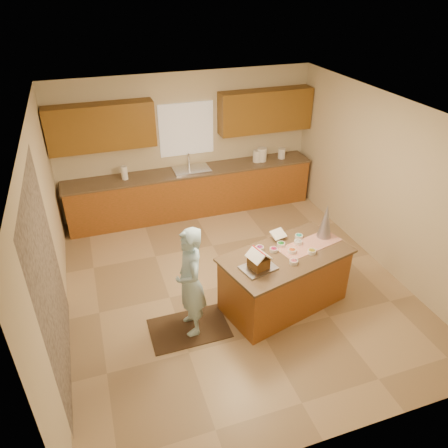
{
  "coord_description": "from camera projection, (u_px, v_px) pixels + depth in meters",
  "views": [
    {
      "loc": [
        -1.84,
        -4.94,
        4.24
      ],
      "look_at": [
        -0.1,
        0.2,
        1.0
      ],
      "focal_mm": 34.15,
      "sensor_mm": 36.0,
      "label": 1
    }
  ],
  "objects": [
    {
      "name": "sink",
      "position": [
        192.0,
        172.0,
        8.23
      ],
      "size": [
        0.7,
        0.45,
        0.12
      ],
      "primitive_type": "cube",
      "color": "silver",
      "rests_on": "back_counter_top"
    },
    {
      "name": "canister_a",
      "position": [
        257.0,
        156.0,
        8.53
      ],
      "size": [
        0.17,
        0.17,
        0.23
      ],
      "primitive_type": "cylinder",
      "color": "white",
      "rests_on": "back_counter_top"
    },
    {
      "name": "back_counter_top",
      "position": [
        192.0,
        171.0,
        8.23
      ],
      "size": [
        4.85,
        0.63,
        0.04
      ],
      "primitive_type": "cube",
      "color": "brown",
      "rests_on": "back_counter_base"
    },
    {
      "name": "cookbook",
      "position": [
        278.0,
        234.0,
        6.14
      ],
      "size": [
        0.25,
        0.21,
        0.09
      ],
      "primitive_type": "cube",
      "rotation": [
        -1.13,
        0.0,
        0.25
      ],
      "color": "white",
      "rests_on": "island_top"
    },
    {
      "name": "wall_front",
      "position": [
        342.0,
        350.0,
        3.77
      ],
      "size": [
        5.5,
        5.5,
        0.0
      ],
      "primitive_type": "plane",
      "color": "beige",
      "rests_on": "floor"
    },
    {
      "name": "floor",
      "position": [
        234.0,
        284.0,
        6.69
      ],
      "size": [
        5.5,
        5.5,
        0.0
      ],
      "primitive_type": "plane",
      "color": "tan",
      "rests_on": "ground"
    },
    {
      "name": "canister_c",
      "position": [
        282.0,
        153.0,
        8.69
      ],
      "size": [
        0.15,
        0.15,
        0.21
      ],
      "primitive_type": "cylinder",
      "color": "white",
      "rests_on": "back_counter_top"
    },
    {
      "name": "back_counter_base",
      "position": [
        192.0,
        192.0,
        8.46
      ],
      "size": [
        4.8,
        0.6,
        0.88
      ],
      "primitive_type": "cube",
      "color": "#9F4A21",
      "rests_on": "floor"
    },
    {
      "name": "island_base",
      "position": [
        284.0,
        281.0,
        6.09
      ],
      "size": [
        1.89,
        1.27,
        0.84
      ],
      "primitive_type": "cube",
      "rotation": [
        0.0,
        0.0,
        0.25
      ],
      "color": "#9F4A21",
      "rests_on": "floor"
    },
    {
      "name": "wall_right",
      "position": [
        384.0,
        184.0,
        6.69
      ],
      "size": [
        5.5,
        5.5,
        0.0
      ],
      "primitive_type": "plane",
      "color": "beige",
      "rests_on": "floor"
    },
    {
      "name": "upper_cabinet_left",
      "position": [
        101.0,
        127.0,
        7.38
      ],
      "size": [
        1.85,
        0.35,
        0.8
      ],
      "primitive_type": "cube",
      "color": "brown",
      "rests_on": "wall_back"
    },
    {
      "name": "island_top",
      "position": [
        287.0,
        255.0,
        5.86
      ],
      "size": [
        1.98,
        1.36,
        0.04
      ],
      "primitive_type": "cube",
      "rotation": [
        0.0,
        0.0,
        0.25
      ],
      "color": "brown",
      "rests_on": "island_base"
    },
    {
      "name": "window_curtain",
      "position": [
        186.0,
        129.0,
        8.06
      ],
      "size": [
        1.05,
        0.03,
        1.0
      ],
      "primitive_type": "cube",
      "color": "white",
      "rests_on": "wall_back"
    },
    {
      "name": "paper_towel",
      "position": [
        124.0,
        173.0,
        7.8
      ],
      "size": [
        0.12,
        0.12,
        0.25
      ],
      "primitive_type": "cylinder",
      "color": "white",
      "rests_on": "back_counter_top"
    },
    {
      "name": "stone_accent",
      "position": [
        50.0,
        284.0,
        4.72
      ],
      "size": [
        0.0,
        2.5,
        2.5
      ],
      "primitive_type": "plane",
      "rotation": [
        1.57,
        0.0,
        1.57
      ],
      "color": "gray",
      "rests_on": "wall_left"
    },
    {
      "name": "candy_bowls",
      "position": [
        289.0,
        248.0,
        5.93
      ],
      "size": [
        0.77,
        0.66,
        0.05
      ],
      "color": "#37D0C1",
      "rests_on": "island_top"
    },
    {
      "name": "wall_back",
      "position": [
        187.0,
        144.0,
        8.24
      ],
      "size": [
        5.5,
        5.5,
        0.0
      ],
      "primitive_type": "plane",
      "color": "beige",
      "rests_on": "floor"
    },
    {
      "name": "tinsel_tree",
      "position": [
        326.0,
        221.0,
        6.1
      ],
      "size": [
        0.26,
        0.26,
        0.53
      ],
      "primitive_type": "cone",
      "rotation": [
        0.0,
        0.0,
        0.25
      ],
      "color": "silver",
      "rests_on": "island_top"
    },
    {
      "name": "table_runner",
      "position": [
        310.0,
        244.0,
        6.05
      ],
      "size": [
        1.01,
        0.57,
        0.01
      ],
      "primitive_type": "cube",
      "rotation": [
        0.0,
        0.0,
        0.25
      ],
      "color": "#B92B0D",
      "rests_on": "island_top"
    },
    {
      "name": "faucet",
      "position": [
        189.0,
        160.0,
        8.29
      ],
      "size": [
        0.03,
        0.03,
        0.28
      ],
      "primitive_type": "cylinder",
      "color": "silver",
      "rests_on": "back_counter_top"
    },
    {
      "name": "boy",
      "position": [
        190.0,
        282.0,
        5.46
      ],
      "size": [
        0.38,
        0.57,
        1.57
      ],
      "primitive_type": "imported",
      "rotation": [
        0.0,
        0.0,
        -1.57
      ],
      "color": "#B0E2FA",
      "rests_on": "rug"
    },
    {
      "name": "ceiling",
      "position": [
        237.0,
        114.0,
        5.31
      ],
      "size": [
        5.5,
        5.5,
        0.0
      ],
      "primitive_type": "plane",
      "color": "silver",
      "rests_on": "floor"
    },
    {
      "name": "canister_b",
      "position": [
        262.0,
        154.0,
        8.55
      ],
      "size": [
        0.19,
        0.19,
        0.27
      ],
      "primitive_type": "cylinder",
      "color": "white",
      "rests_on": "back_counter_top"
    },
    {
      "name": "upper_cabinet_right",
      "position": [
        265.0,
        111.0,
        8.24
      ],
      "size": [
        1.85,
        0.35,
        0.8
      ],
      "primitive_type": "cube",
      "color": "brown",
      "rests_on": "wall_back"
    },
    {
      "name": "rug",
      "position": [
        189.0,
        328.0,
        5.85
      ],
      "size": [
        1.06,
        0.69,
        0.01
      ],
      "primitive_type": "cube",
      "color": "black",
      "rests_on": "floor"
    },
    {
      "name": "baking_tray",
      "position": [
        258.0,
        268.0,
        5.56
      ],
      "size": [
        0.51,
        0.43,
        0.02
      ],
      "primitive_type": "cube",
      "rotation": [
        0.0,
        0.0,
        0.25
      ],
      "color": "silver",
      "rests_on": "island_top"
    },
    {
      "name": "gingerbread_house",
      "position": [
        259.0,
        261.0,
        5.51
      ],
      "size": [
        0.32,
        0.33,
        0.27
      ],
      "color": "brown",
      "rests_on": "baking_tray"
    },
    {
      "name": "wall_left",
      "position": [
        47.0,
        239.0,
        5.31
      ],
      "size": [
        5.5,
        5.5,
        0.0
      ],
      "primitive_type": "plane",
      "color": "beige",
      "rests_on": "floor"
    }
  ]
}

